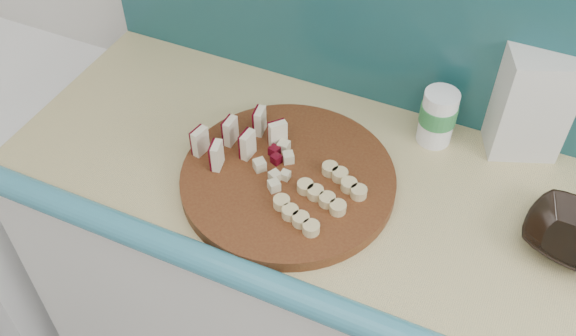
# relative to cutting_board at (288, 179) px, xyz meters

# --- Properties ---
(cutting_board) EXTENTS (0.59, 0.59, 0.03)m
(cutting_board) POSITION_rel_cutting_board_xyz_m (0.00, 0.00, 0.00)
(cutting_board) COLOR #481E0F
(cutting_board) RESTS_ON kitchen_counter
(apple_wedges) EXTENTS (0.17, 0.18, 0.06)m
(apple_wedges) POSITION_rel_cutting_board_xyz_m (-0.13, 0.03, 0.05)
(apple_wedges) COLOR beige
(apple_wedges) RESTS_ON cutting_board
(apple_chunks) EXTENTS (0.07, 0.07, 0.02)m
(apple_chunks) POSITION_rel_cutting_board_xyz_m (-0.03, 0.01, 0.03)
(apple_chunks) COLOR beige
(apple_chunks) RESTS_ON cutting_board
(banana_slices) EXTENTS (0.16, 0.19, 0.02)m
(banana_slices) POSITION_rel_cutting_board_xyz_m (0.09, -0.04, 0.02)
(banana_slices) COLOR #D3BC81
(banana_slices) RESTS_ON cutting_board
(brown_bowl) EXTENTS (0.22, 0.22, 0.05)m
(brown_bowl) POSITION_rel_cutting_board_xyz_m (0.56, 0.08, 0.01)
(brown_bowl) COLOR black
(brown_bowl) RESTS_ON kitchen_counter
(flour_bag) EXTENTS (0.17, 0.15, 0.25)m
(flour_bag) POSITION_rel_cutting_board_xyz_m (0.42, 0.32, 0.11)
(flour_bag) COLOR silver
(flour_bag) RESTS_ON kitchen_counter
(canister) EXTENTS (0.08, 0.08, 0.13)m
(canister) POSITION_rel_cutting_board_xyz_m (0.24, 0.26, 0.05)
(canister) COLOR white
(canister) RESTS_ON kitchen_counter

